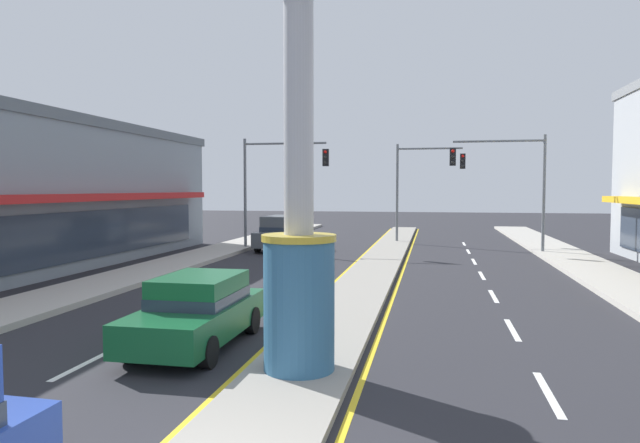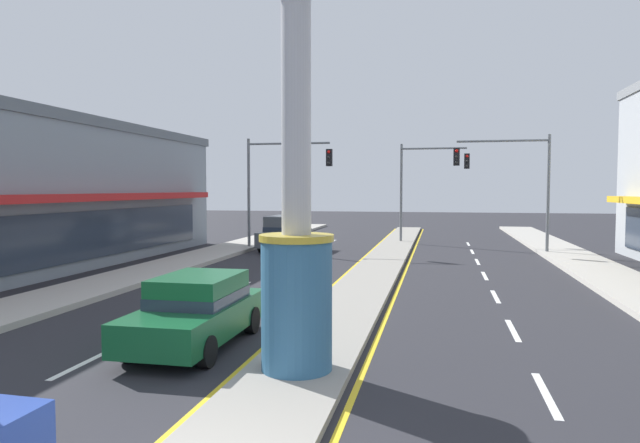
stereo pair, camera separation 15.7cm
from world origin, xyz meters
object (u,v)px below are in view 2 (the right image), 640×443
traffic_light_median_far (426,176)px  storefront_left (2,193)px  sedan_near_left_lane (197,310)px  traffic_light_right_side (513,173)px  traffic_light_left_side (279,174)px  suv_near_right_lane (285,232)px  district_sign (296,156)px

traffic_light_median_far → storefront_left: bearing=-138.7°
sedan_near_left_lane → traffic_light_right_side: bearing=65.8°
traffic_light_left_side → suv_near_right_lane: traffic_light_left_side is taller
suv_near_right_lane → district_sign: bearing=-74.1°
district_sign → traffic_light_left_side: size_ratio=1.36×
district_sign → traffic_light_left_side: (-6.20, 20.57, 0.27)m
district_sign → traffic_light_median_far: size_ratio=1.36×
district_sign → traffic_light_right_side: (6.20, 21.22, 0.27)m
storefront_left → sedan_near_left_lane: (12.98, -9.43, -2.46)m
suv_near_right_lane → storefront_left: bearing=-134.6°
traffic_light_median_far → suv_near_right_lane: size_ratio=1.33×
storefront_left → traffic_light_left_side: 13.46m
traffic_light_median_far → sedan_near_left_lane: 25.16m
traffic_light_right_side → suv_near_right_lane: traffic_light_right_side is taller
suv_near_right_lane → sedan_near_left_lane: size_ratio=1.08×
sedan_near_left_lane → district_sign: bearing=-30.6°
storefront_left → traffic_light_median_far: size_ratio=4.10×
sedan_near_left_lane → storefront_left: bearing=144.0°
traffic_light_median_far → district_sign: bearing=-93.6°
suv_near_right_lane → traffic_light_left_side: bearing=-142.6°
district_sign → traffic_light_right_side: 22.11m
storefront_left → suv_near_right_lane: (9.68, 9.81, -2.26)m
traffic_light_right_side → traffic_light_median_far: (-4.57, 4.90, -0.05)m
storefront_left → traffic_light_right_side: size_ratio=4.10×
traffic_light_right_side → storefront_left: bearing=-154.9°
traffic_light_right_side → sedan_near_left_lane: 21.83m
district_sign → suv_near_right_lane: 21.83m
traffic_light_median_far → sedan_near_left_lane: (-4.26, -24.56, -3.41)m
storefront_left → traffic_light_left_side: (9.40, 9.59, 1.00)m
storefront_left → sedan_near_left_lane: bearing=-36.0°
traffic_light_right_side → district_sign: bearing=-106.3°
traffic_light_right_side → traffic_light_median_far: size_ratio=1.00×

